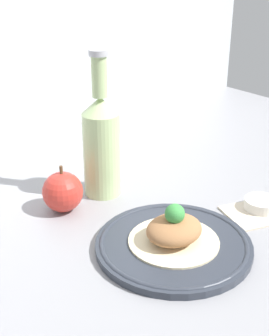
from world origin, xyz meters
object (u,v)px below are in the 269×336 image
at_px(cider_bottle, 101,142).
at_px(apple, 63,192).
at_px(dipping_bowl, 261,205).
at_px(plated_food, 174,231).
at_px(plate, 174,244).

height_order(cider_bottle, apple, cider_bottle).
bearing_deg(cider_bottle, apple, -173.73).
relative_size(cider_bottle, dipping_bowl, 4.45).
bearing_deg(plated_food, dipping_bowl, -3.12).
distance_m(cider_bottle, dipping_bowl, 0.36).
bearing_deg(plate, apple, 108.51).
bearing_deg(plated_food, cider_bottle, 84.31).
xyz_separation_m(apple, dipping_bowl, (0.32, -0.26, -0.03)).
bearing_deg(plated_food, plate, 180.00).
height_order(plate, apple, apple).
height_order(plate, cider_bottle, cider_bottle).
xyz_separation_m(cider_bottle, dipping_bowl, (0.21, -0.27, -0.11)).
distance_m(plated_food, apple, 0.26).
bearing_deg(cider_bottle, plate, -95.69).
height_order(apple, dipping_bowl, apple).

